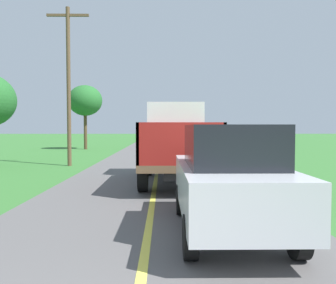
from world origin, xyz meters
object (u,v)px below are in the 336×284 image
(banana_truck_near, at_px, (176,141))
(following_car, at_px, (229,177))
(utility_pole_roadside, at_px, (69,81))
(roadside_tree_near_left, at_px, (85,101))

(banana_truck_near, bearing_deg, following_car, -83.72)
(utility_pole_roadside, distance_m, following_car, 13.25)
(banana_truck_near, distance_m, following_car, 6.48)
(utility_pole_roadside, bearing_deg, roadside_tree_near_left, 99.27)
(roadside_tree_near_left, bearing_deg, utility_pole_roadside, -80.73)
(banana_truck_near, xyz_separation_m, utility_pole_roadside, (-5.20, 5.00, 2.79))
(utility_pole_roadside, relative_size, following_car, 1.93)
(utility_pole_roadside, bearing_deg, banana_truck_near, -43.89)
(roadside_tree_near_left, distance_m, following_car, 26.01)
(banana_truck_near, relative_size, following_car, 1.42)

